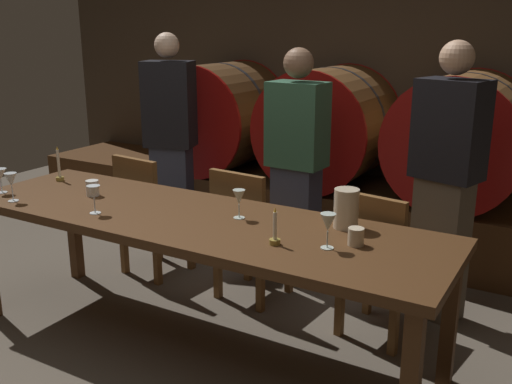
{
  "coord_description": "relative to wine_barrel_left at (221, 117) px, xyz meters",
  "views": [
    {
      "loc": [
        1.86,
        -2.16,
        1.75
      ],
      "look_at": [
        0.28,
        0.55,
        0.84
      ],
      "focal_mm": 40.91,
      "sensor_mm": 36.0,
      "label": 1
    }
  ],
  "objects": [
    {
      "name": "chair_left",
      "position": [
        0.28,
        -1.36,
        -0.46
      ],
      "size": [
        0.44,
        0.44,
        0.88
      ],
      "rotation": [
        0.0,
        0.0,
        3.03
      ],
      "color": "brown",
      "rests_on": "ground"
    },
    {
      "name": "cup_right",
      "position": [
        2.05,
        -1.97,
        -0.13
      ],
      "size": [
        0.07,
        0.07,
        0.08
      ],
      "primitive_type": "cylinder",
      "color": "beige",
      "rests_on": "dining_table"
    },
    {
      "name": "barrel_shelf",
      "position": [
        1.05,
        0.0,
        -0.71
      ],
      "size": [
        5.72,
        0.9,
        0.47
      ],
      "primitive_type": "cube",
      "color": "#4C2D16",
      "rests_on": "ground"
    },
    {
      "name": "cup_left",
      "position": [
        0.41,
        -1.99,
        -0.13
      ],
      "size": [
        0.08,
        0.08,
        0.09
      ],
      "primitive_type": "cylinder",
      "color": "white",
      "rests_on": "dining_table"
    },
    {
      "name": "chair_right",
      "position": [
        1.98,
        -1.42,
        -0.46
      ],
      "size": [
        0.45,
        0.45,
        0.88
      ],
      "rotation": [
        0.0,
        0.0,
        2.99
      ],
      "color": "brown",
      "rests_on": "ground"
    },
    {
      "name": "wine_barrel_left",
      "position": [
        0.0,
        0.0,
        0.0
      ],
      "size": [
        0.96,
        0.9,
        0.96
      ],
      "color": "#513319",
      "rests_on": "barrel_shelf"
    },
    {
      "name": "wine_glass_center",
      "position": [
        0.67,
        -2.23,
        -0.06
      ],
      "size": [
        0.07,
        0.07,
        0.15
      ],
      "color": "white",
      "rests_on": "dining_table"
    },
    {
      "name": "pitcher",
      "position": [
        1.92,
        -1.77,
        -0.08
      ],
      "size": [
        0.12,
        0.12,
        0.2
      ],
      "color": "beige",
      "rests_on": "dining_table"
    },
    {
      "name": "candle_right",
      "position": [
        1.72,
        -2.15,
        -0.13
      ],
      "size": [
        0.05,
        0.05,
        0.18
      ],
      "color": "olive",
      "rests_on": "dining_table"
    },
    {
      "name": "wine_glass_far_right",
      "position": [
        1.95,
        -2.08,
        -0.06
      ],
      "size": [
        0.07,
        0.07,
        0.16
      ],
      "color": "silver",
      "rests_on": "dining_table"
    },
    {
      "name": "ground_plane",
      "position": [
        1.05,
        -2.21,
        -0.95
      ],
      "size": [
        8.27,
        8.27,
        0.0
      ],
      "primitive_type": "plane",
      "color": "brown"
    },
    {
      "name": "wine_glass_right",
      "position": [
        1.38,
        -1.91,
        -0.07
      ],
      "size": [
        0.07,
        0.07,
        0.15
      ],
      "color": "silver",
      "rests_on": "dining_table"
    },
    {
      "name": "wine_glass_left",
      "position": [
        0.1,
        -2.31,
        -0.05
      ],
      "size": [
        0.07,
        0.07,
        0.17
      ],
      "color": "white",
      "rests_on": "dining_table"
    },
    {
      "name": "wine_glass_far_left",
      "position": [
        -0.1,
        -2.22,
        -0.06
      ],
      "size": [
        0.08,
        0.08,
        0.15
      ],
      "color": "white",
      "rests_on": "dining_table"
    },
    {
      "name": "back_wall",
      "position": [
        1.05,
        0.55,
        0.29
      ],
      "size": [
        6.36,
        0.24,
        2.49
      ],
      "primitive_type": "cube",
      "color": "#473A2D",
      "rests_on": "ground"
    },
    {
      "name": "wine_barrel_right",
      "position": [
        2.11,
        0.0,
        0.0
      ],
      "size": [
        0.96,
        0.9,
        0.96
      ],
      "color": "brown",
      "rests_on": "barrel_shelf"
    },
    {
      "name": "dining_table",
      "position": [
        1.15,
        -2.01,
        -0.24
      ],
      "size": [
        2.74,
        0.81,
        0.77
      ],
      "color": "#4C2D16",
      "rests_on": "ground"
    },
    {
      "name": "guest_right",
      "position": [
        2.21,
        -0.96,
        -0.1
      ],
      "size": [
        0.43,
        0.34,
        1.67
      ],
      "rotation": [
        0.0,
        0.0,
        2.86
      ],
      "color": "brown",
      "rests_on": "ground"
    },
    {
      "name": "chair_center",
      "position": [
        1.09,
        -1.35,
        -0.46
      ],
      "size": [
        0.43,
        0.43,
        0.88
      ],
      "rotation": [
        0.0,
        0.0,
        3.06
      ],
      "color": "brown",
      "rests_on": "ground"
    },
    {
      "name": "wine_barrel_center",
      "position": [
        1.06,
        0.0,
        0.0
      ],
      "size": [
        0.96,
        0.9,
        0.96
      ],
      "color": "brown",
      "rests_on": "barrel_shelf"
    },
    {
      "name": "guest_center",
      "position": [
        1.21,
        -0.9,
        -0.13
      ],
      "size": [
        0.39,
        0.26,
        1.61
      ],
      "rotation": [
        0.0,
        0.0,
        3.09
      ],
      "color": "#33384C",
      "rests_on": "ground"
    },
    {
      "name": "guest_left",
      "position": [
        0.04,
        -0.77,
        -0.08
      ],
      "size": [
        0.44,
        0.35,
        1.69
      ],
      "rotation": [
        0.0,
        0.0,
        3.46
      ],
      "color": "#33384C",
      "rests_on": "ground"
    },
    {
      "name": "candle_left",
      "position": [
        -0.02,
        -1.85,
        -0.11
      ],
      "size": [
        0.05,
        0.05,
        0.23
      ],
      "color": "olive",
      "rests_on": "dining_table"
    }
  ]
}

